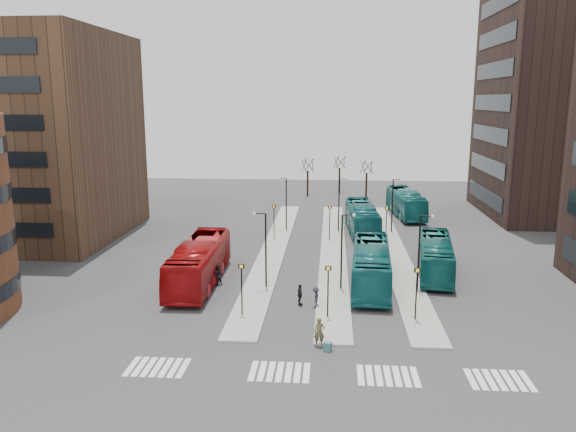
# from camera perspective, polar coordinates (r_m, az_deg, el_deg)

# --- Properties ---
(ground) EXTENTS (160.00, 160.00, 0.00)m
(ground) POSITION_cam_1_polar(r_m,az_deg,el_deg) (29.05, 0.46, -19.23)
(ground) COLOR #303033
(ground) RESTS_ON ground
(island_left) EXTENTS (2.50, 45.00, 0.15)m
(island_left) POSITION_cam_1_polar(r_m,az_deg,el_deg) (57.10, -1.43, -3.31)
(island_left) COLOR gray
(island_left) RESTS_ON ground
(island_mid) EXTENTS (2.50, 45.00, 0.15)m
(island_mid) POSITION_cam_1_polar(r_m,az_deg,el_deg) (56.82, 4.61, -3.42)
(island_mid) COLOR gray
(island_mid) RESTS_ON ground
(island_right) EXTENTS (2.50, 45.00, 0.15)m
(island_right) POSITION_cam_1_polar(r_m,az_deg,el_deg) (57.16, 10.65, -3.50)
(island_right) COLOR gray
(island_right) RESTS_ON ground
(suitcase) EXTENTS (0.56, 0.50, 0.57)m
(suitcase) POSITION_cam_1_polar(r_m,az_deg,el_deg) (34.92, 4.05, -13.10)
(suitcase) COLOR navy
(suitcase) RESTS_ON ground
(red_bus) EXTENTS (3.19, 12.95, 3.60)m
(red_bus) POSITION_cam_1_polar(r_m,az_deg,el_deg) (46.86, -9.00, -4.67)
(red_bus) COLOR #A00C0E
(red_bus) RESTS_ON ground
(teal_bus_a) EXTENTS (3.64, 12.49, 3.44)m
(teal_bus_a) POSITION_cam_1_polar(r_m,az_deg,el_deg) (46.25, 8.44, -4.98)
(teal_bus_a) COLOR #135E61
(teal_bus_a) RESTS_ON ground
(teal_bus_b) EXTENTS (3.57, 12.40, 3.41)m
(teal_bus_b) POSITION_cam_1_polar(r_m,az_deg,el_deg) (63.88, 7.52, -0.27)
(teal_bus_b) COLOR #13595F
(teal_bus_b) RESTS_ON ground
(teal_bus_c) EXTENTS (4.21, 11.55, 3.14)m
(teal_bus_c) POSITION_cam_1_polar(r_m,az_deg,el_deg) (50.49, 14.77, -3.98)
(teal_bus_c) COLOR #125C59
(teal_bus_c) RESTS_ON ground
(teal_bus_d) EXTENTS (4.02, 12.41, 3.40)m
(teal_bus_d) POSITION_cam_1_polar(r_m,az_deg,el_deg) (74.45, 11.87, 1.30)
(teal_bus_d) COLOR #146765
(teal_bus_d) RESTS_ON ground
(traveller) EXTENTS (0.69, 0.47, 1.86)m
(traveller) POSITION_cam_1_polar(r_m,az_deg,el_deg) (35.23, 3.21, -11.72)
(traveller) COLOR brown
(traveller) RESTS_ON ground
(commuter_a) EXTENTS (1.01, 0.91, 1.70)m
(commuter_a) POSITION_cam_1_polar(r_m,az_deg,el_deg) (46.53, -7.17, -5.95)
(commuter_a) COLOR black
(commuter_a) RESTS_ON ground
(commuter_b) EXTENTS (0.67, 1.02, 1.61)m
(commuter_b) POSITION_cam_1_polar(r_m,az_deg,el_deg) (41.79, 1.22, -8.01)
(commuter_b) COLOR black
(commuter_b) RESTS_ON ground
(commuter_c) EXTENTS (0.58, 0.98, 1.49)m
(commuter_c) POSITION_cam_1_polar(r_m,az_deg,el_deg) (41.57, 2.83, -8.22)
(commuter_c) COLOR black
(commuter_c) RESTS_ON ground
(crosswalk_stripes) EXTENTS (22.35, 2.40, 0.01)m
(crosswalk_stripes) POSITION_cam_1_polar(r_m,az_deg,el_deg) (32.49, 4.18, -15.67)
(crosswalk_stripes) COLOR silver
(crosswalk_stripes) RESTS_ON ground
(office_block) EXTENTS (25.00, 20.12, 22.00)m
(office_block) POSITION_cam_1_polar(r_m,az_deg,el_deg) (68.92, -26.98, 7.25)
(office_block) COLOR #4C3423
(office_block) RESTS_ON ground
(tower_far) EXTENTS (20.12, 20.00, 30.00)m
(tower_far) POSITION_cam_1_polar(r_m,az_deg,el_deg) (80.71, 26.99, 10.58)
(tower_far) COLOR #2F201A
(tower_far) RESTS_ON ground
(sign_poles) EXTENTS (12.45, 22.12, 3.65)m
(sign_poles) POSITION_cam_1_polar(r_m,az_deg,el_deg) (49.45, 4.20, -2.94)
(sign_poles) COLOR black
(sign_poles) RESTS_ON ground
(lamp_posts) EXTENTS (14.04, 20.24, 6.12)m
(lamp_posts) POSITION_cam_1_polar(r_m,az_deg,el_deg) (54.05, 5.35, -0.41)
(lamp_posts) COLOR black
(lamp_posts) RESTS_ON ground
(bare_trees) EXTENTS (10.97, 8.14, 5.90)m
(bare_trees) POSITION_cam_1_polar(r_m,az_deg,el_deg) (88.35, 5.06, 3.81)
(bare_trees) COLOR black
(bare_trees) RESTS_ON ground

